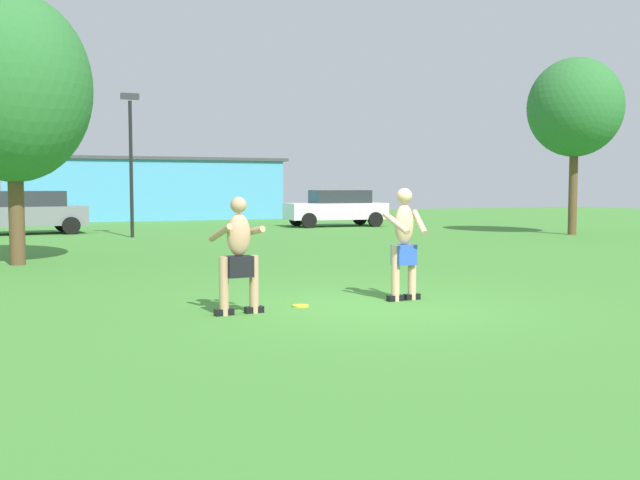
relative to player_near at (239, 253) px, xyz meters
name	(u,v)px	position (x,y,z in m)	size (l,w,h in m)	color
ground_plane	(371,306)	(1.97, -0.11, -0.84)	(80.00, 80.00, 0.00)	#428433
player_near	(239,253)	(0.00, 0.00, 0.00)	(0.71, 0.60, 1.61)	black
player_in_blue	(404,242)	(2.69, 0.21, 0.07)	(0.63, 0.60, 1.73)	black
frisbee	(301,306)	(1.00, 0.25, -0.83)	(0.24, 0.24, 0.03)	yellow
car_white_near_post	(337,207)	(10.17, 19.79, -0.02)	(4.41, 2.26, 1.58)	white
car_gray_mid_lot	(25,212)	(-2.47, 19.32, -0.02)	(4.46, 2.37, 1.58)	slate
lamp_post	(131,148)	(0.90, 16.12, 2.22)	(0.60, 0.24, 4.89)	black
outbuilding_behind_lot	(142,188)	(3.58, 30.90, 0.78)	(14.42, 6.68, 3.24)	#4C9ED1
tree_left_field	(575,108)	(15.87, 11.52, 3.71)	(3.37, 3.37, 6.34)	brown
tree_right_field	(13,88)	(-2.78, 8.05, 3.07)	(3.41, 3.41, 6.01)	brown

